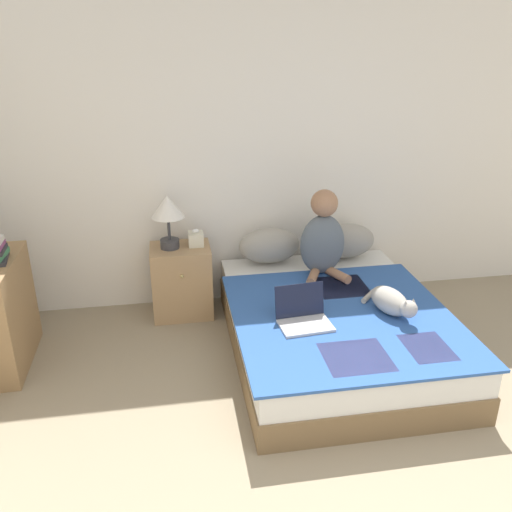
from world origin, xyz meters
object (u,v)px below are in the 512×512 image
object	(u,v)px
bed	(334,328)
pillow_far	(345,241)
laptop_open	(303,316)
table_lamp	(168,211)
pillow_near	(269,246)
bookshelf	(4,313)
cat_tabby	(392,302)
person_sitting	(323,238)
nightstand	(182,281)
tissue_box	(196,239)

from	to	relation	value
bed	pillow_far	size ratio (longest dim) A/B	3.79
laptop_open	table_lamp	distance (m)	1.40
pillow_near	pillow_far	xyz separation A→B (m)	(0.66, 0.00, 0.00)
table_lamp	bookshelf	bearing A→B (deg)	-155.71
cat_tabby	laptop_open	world-z (taller)	laptop_open
bed	pillow_near	distance (m)	0.94
person_sitting	table_lamp	world-z (taller)	person_sitting
nightstand	person_sitting	bearing A→B (deg)	-13.18
pillow_far	bed	bearing A→B (deg)	-112.05
pillow_near	bookshelf	world-z (taller)	bookshelf
pillow_far	table_lamp	world-z (taller)	table_lamp
table_lamp	bookshelf	size ratio (longest dim) A/B	0.55
bed	pillow_far	distance (m)	0.94
cat_tabby	table_lamp	size ratio (longest dim) A/B	1.24
cat_tabby	tissue_box	xyz separation A→B (m)	(-1.27, 1.01, 0.16)
person_sitting	bed	bearing A→B (deg)	-94.56
cat_tabby	tissue_box	world-z (taller)	tissue_box
table_lamp	pillow_near	bearing A→B (deg)	1.73
laptop_open	pillow_near	bearing A→B (deg)	86.57
pillow_near	table_lamp	bearing A→B (deg)	-178.27
pillow_near	bookshelf	xyz separation A→B (m)	(-1.98, -0.55, -0.16)
pillow_near	tissue_box	xyz separation A→B (m)	(-0.61, -0.01, 0.10)
table_lamp	cat_tabby	bearing A→B (deg)	-33.82
pillow_near	table_lamp	xyz separation A→B (m)	(-0.82, -0.02, 0.35)
nightstand	bookshelf	bearing A→B (deg)	-157.19
laptop_open	person_sitting	bearing A→B (deg)	60.63
pillow_near	cat_tabby	xyz separation A→B (m)	(0.66, -1.01, -0.06)
laptop_open	bookshelf	bearing A→B (deg)	161.15
cat_tabby	pillow_far	bearing A→B (deg)	163.17
pillow_near	pillow_far	world-z (taller)	same
bookshelf	table_lamp	bearing A→B (deg)	24.29
bookshelf	laptop_open	bearing A→B (deg)	-13.70
bed	bookshelf	bearing A→B (deg)	173.61
bed	pillow_far	xyz separation A→B (m)	(0.33, 0.81, 0.35)
person_sitting	cat_tabby	size ratio (longest dim) A/B	1.29
laptop_open	tissue_box	bearing A→B (deg)	116.45
person_sitting	pillow_near	bearing A→B (deg)	142.15
laptop_open	bookshelf	xyz separation A→B (m)	(-2.02, 0.49, -0.06)
person_sitting	table_lamp	xyz separation A→B (m)	(-1.19, 0.26, 0.20)
person_sitting	table_lamp	bearing A→B (deg)	167.48
pillow_near	person_sitting	world-z (taller)	person_sitting
pillow_near	cat_tabby	size ratio (longest dim) A/B	0.95
bed	cat_tabby	xyz separation A→B (m)	(0.33, -0.20, 0.30)
tissue_box	bookshelf	distance (m)	1.50
pillow_near	pillow_far	bearing A→B (deg)	0.00
cat_tabby	table_lamp	bearing A→B (deg)	-140.87
pillow_far	cat_tabby	xyz separation A→B (m)	(0.00, -1.01, -0.06)
laptop_open	bookshelf	world-z (taller)	bookshelf
pillow_far	cat_tabby	world-z (taller)	pillow_far
nightstand	table_lamp	xyz separation A→B (m)	(-0.08, 0.00, 0.61)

